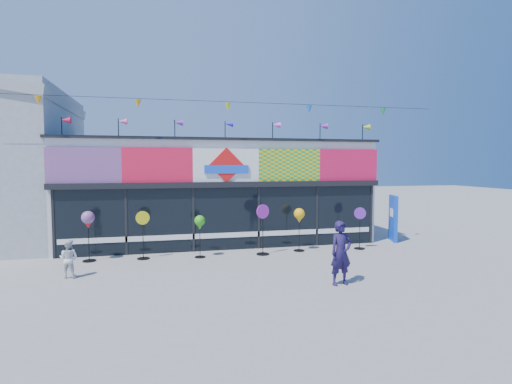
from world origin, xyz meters
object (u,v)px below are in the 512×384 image
object	(u,v)px
spinner_0	(88,221)
spinner_4	(299,217)
adult_man	(341,253)
child	(69,259)
spinner_1	(143,234)
blue_sign	(393,218)
spinner_2	(200,224)
spinner_5	(360,227)
spinner_3	(263,228)

from	to	relation	value
spinner_0	spinner_4	size ratio (longest dim) A/B	1.05
adult_man	child	bearing A→B (deg)	154.41
spinner_1	child	world-z (taller)	spinner_1
adult_man	child	size ratio (longest dim) A/B	1.57
adult_man	spinner_4	bearing A→B (deg)	78.58
blue_sign	spinner_2	world-z (taller)	blue_sign
spinner_5	adult_man	bearing A→B (deg)	-123.59
child	spinner_3	bearing A→B (deg)	-150.12
spinner_5	child	world-z (taller)	spinner_5
spinner_1	adult_man	world-z (taller)	adult_man
spinner_1	spinner_5	size ratio (longest dim) A/B	1.03
spinner_1	spinner_4	xyz separation A→B (m)	(5.43, -0.02, 0.40)
spinner_5	blue_sign	bearing A→B (deg)	28.21
spinner_0	child	distance (m)	2.02
adult_man	child	world-z (taller)	adult_man
spinner_3	child	world-z (taller)	spinner_3
spinner_5	child	distance (m)	9.77
spinner_2	spinner_3	bearing A→B (deg)	-1.80
spinner_4	child	distance (m)	7.58
spinner_5	spinner_1	bearing A→B (deg)	178.49
spinner_0	spinner_1	world-z (taller)	spinner_0
spinner_3	spinner_5	size ratio (longest dim) A/B	1.13
spinner_0	spinner_1	size ratio (longest dim) A/B	1.03
spinner_4	spinner_5	world-z (taller)	spinner_4
spinner_0	spinner_4	xyz separation A→B (m)	(7.12, -0.09, -0.06)
spinner_4	spinner_2	bearing A→B (deg)	-177.02
child	spinner_2	bearing A→B (deg)	-141.68
spinner_0	spinner_2	world-z (taller)	spinner_0
spinner_2	adult_man	size ratio (longest dim) A/B	0.86
spinner_0	spinner_2	size ratio (longest dim) A/B	1.14
spinner_1	spinner_3	size ratio (longest dim) A/B	0.91
spinner_0	child	xyz separation A→B (m)	(-0.21, -1.85, -0.78)
spinner_5	adult_man	world-z (taller)	adult_man
spinner_2	child	distance (m)	4.12
spinner_1	spinner_4	world-z (taller)	spinner_1
spinner_2	spinner_3	size ratio (longest dim) A/B	0.82
spinner_1	adult_man	size ratio (longest dim) A/B	0.95
spinner_4	child	bearing A→B (deg)	-166.54
spinner_2	child	world-z (taller)	spinner_2
spinner_0	spinner_3	world-z (taller)	spinner_3
blue_sign	child	world-z (taller)	blue_sign
spinner_3	child	bearing A→B (deg)	-165.77
spinner_4	blue_sign	bearing A→B (deg)	12.03
spinner_0	spinner_5	world-z (taller)	spinner_0
child	blue_sign	bearing A→B (deg)	-151.43
spinner_4	adult_man	bearing A→B (deg)	-94.22
spinner_4	spinner_1	bearing A→B (deg)	179.78
blue_sign	child	xyz separation A→B (m)	(-11.71, -2.69, -0.40)
spinner_2	adult_man	distance (m)	5.11
spinner_1	spinner_5	xyz separation A→B (m)	(7.73, -0.20, -0.02)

